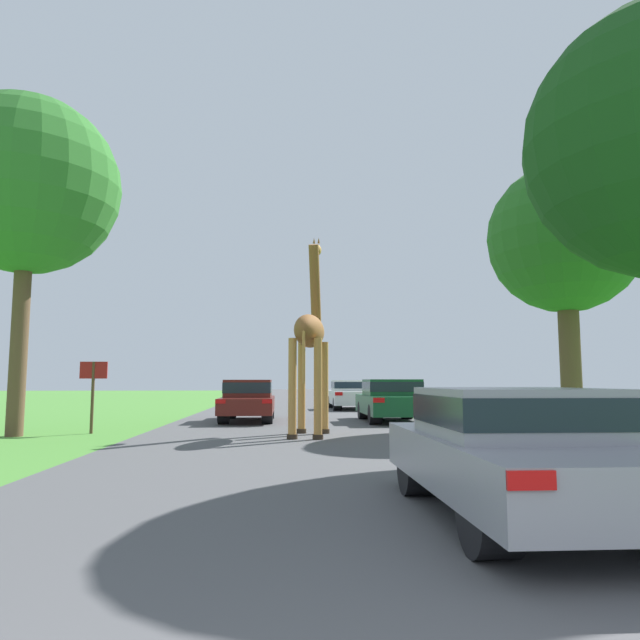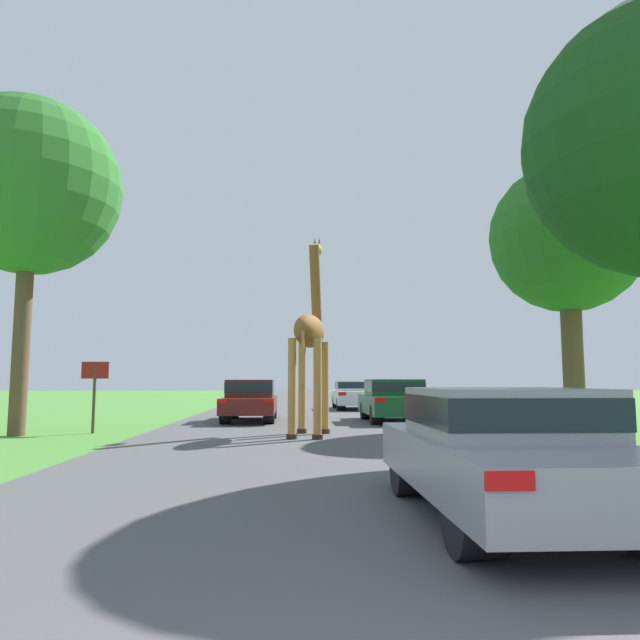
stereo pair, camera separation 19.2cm
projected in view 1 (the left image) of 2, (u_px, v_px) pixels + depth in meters
road at (293, 406)px, 30.38m from camera, size 8.28×120.00×0.00m
giraffe_near_road at (310, 337)px, 14.37m from camera, size 1.11×3.02×5.35m
car_lead_maroon at (514, 447)px, 5.69m from camera, size 1.78×4.08×1.28m
car_queue_right at (350, 394)px, 27.42m from camera, size 1.90×4.47×1.38m
car_queue_left at (392, 399)px, 19.09m from camera, size 1.92×4.21×1.40m
car_far_ahead at (248, 399)px, 19.27m from camera, size 1.71×4.26×1.39m
tree_centre_back at (28, 186)px, 14.61m from camera, size 4.57×4.57×8.64m
tree_right_cluster at (565, 239)px, 17.16m from camera, size 4.54×4.54×7.93m
sign_post at (93, 383)px, 14.80m from camera, size 0.70×0.08×1.85m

